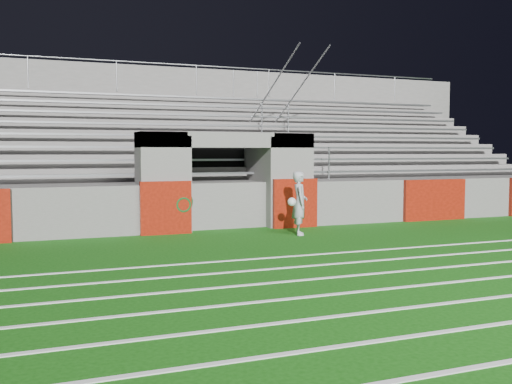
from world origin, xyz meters
name	(u,v)px	position (x,y,z in m)	size (l,w,h in m)	color
ground	(277,248)	(0.00, 0.00, 0.00)	(90.00, 90.00, 0.00)	#114E0D
field_markings	(425,306)	(0.00, -5.00, 0.01)	(28.00, 8.09, 0.01)	white
stadium_structure	(186,169)	(0.00, 7.97, 1.49)	(26.00, 8.48, 5.42)	#5F5C5A
goalkeeper_with_ball	(299,203)	(1.31, 1.64, 0.81)	(0.67, 0.68, 1.61)	#A4A9AE
hose_coil	(183,203)	(-1.36, 2.93, 0.79)	(0.53, 0.14, 0.55)	#0B3B15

